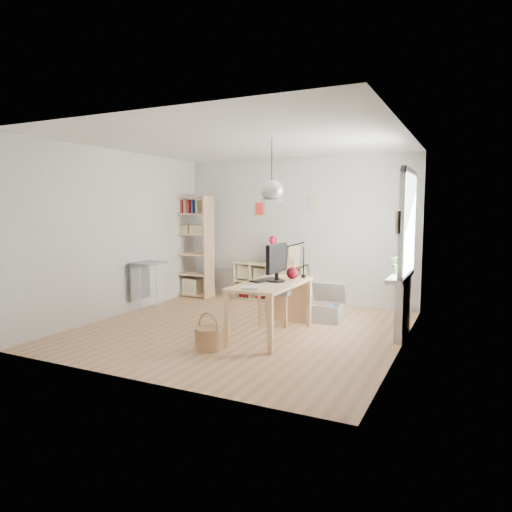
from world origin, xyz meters
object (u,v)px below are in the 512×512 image
at_px(tall_bookshelf, 192,242).
at_px(chair, 278,287).
at_px(desk, 271,289).
at_px(monitor, 277,261).
at_px(drawer_chest, 283,255).
at_px(storage_chest, 325,309).
at_px(cube_shelf, 269,285).

distance_m(tall_bookshelf, chair, 2.73).
height_order(desk, monitor, monitor).
distance_m(monitor, drawer_chest, 2.25).
relative_size(desk, storage_chest, 2.41).
distance_m(storage_chest, monitor, 1.43).
xyz_separation_m(chair, drawer_chest, (-0.52, 1.47, 0.34)).
bearing_deg(desk, monitor, 62.87).
bearing_deg(chair, desk, -80.14).
bearing_deg(storage_chest, tall_bookshelf, 163.07).
xyz_separation_m(tall_bookshelf, drawer_chest, (1.85, 0.24, -0.19)).
xyz_separation_m(desk, storage_chest, (0.41, 1.16, -0.47)).
bearing_deg(monitor, tall_bookshelf, 144.94).
bearing_deg(monitor, chair, 112.18).
distance_m(desk, monitor, 0.40).
bearing_deg(tall_bookshelf, desk, -37.01).
xyz_separation_m(cube_shelf, drawer_chest, (0.29, -0.04, 0.60)).
bearing_deg(cube_shelf, desk, -65.39).
distance_m(desk, tall_bookshelf, 3.27).
bearing_deg(storage_chest, cube_shelf, 141.05).
distance_m(cube_shelf, drawer_chest, 0.67).
height_order(desk, tall_bookshelf, tall_bookshelf).
bearing_deg(desk, storage_chest, 70.57).
height_order(chair, storage_chest, chair).
bearing_deg(storage_chest, drawer_chest, 135.84).
height_order(cube_shelf, tall_bookshelf, tall_bookshelf).
height_order(tall_bookshelf, chair, tall_bookshelf).
bearing_deg(drawer_chest, cube_shelf, -163.16).
relative_size(cube_shelf, monitor, 2.33).
bearing_deg(cube_shelf, storage_chest, -36.76).
relative_size(monitor, drawer_chest, 0.96).
bearing_deg(tall_bookshelf, drawer_chest, 7.38).
distance_m(cube_shelf, chair, 1.74).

